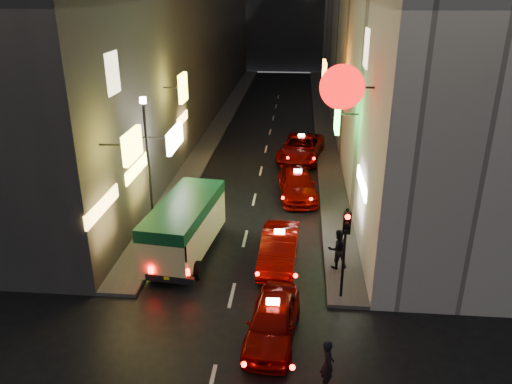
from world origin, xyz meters
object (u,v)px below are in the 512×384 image
(traffic_light, at_px, (346,236))
(lamp_post, at_px, (148,158))
(taxi_near, at_px, (273,318))
(pedestrian_crossing, at_px, (328,361))
(minibus, at_px, (185,222))

(traffic_light, xyz_separation_m, lamp_post, (-8.20, 4.53, 1.04))
(taxi_near, distance_m, traffic_light, 3.79)
(pedestrian_crossing, distance_m, lamp_post, 11.87)
(minibus, distance_m, taxi_near, 6.57)
(lamp_post, bearing_deg, pedestrian_crossing, -49.38)
(minibus, xyz_separation_m, taxi_near, (3.98, -5.18, -0.76))
(taxi_near, xyz_separation_m, traffic_light, (2.36, 2.26, 1.92))
(traffic_light, bearing_deg, taxi_near, -136.22)
(taxi_near, distance_m, pedestrian_crossing, 2.57)
(traffic_light, bearing_deg, minibus, 155.29)
(pedestrian_crossing, relative_size, traffic_light, 0.50)
(traffic_light, bearing_deg, pedestrian_crossing, -99.43)
(pedestrian_crossing, relative_size, lamp_post, 0.28)
(traffic_light, distance_m, lamp_post, 9.42)
(pedestrian_crossing, height_order, lamp_post, lamp_post)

